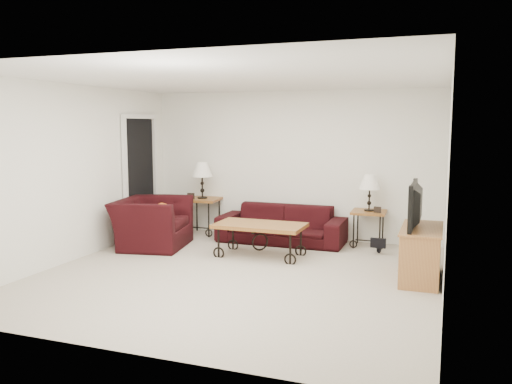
# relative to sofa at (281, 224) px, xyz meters

# --- Properties ---
(ground) EXTENTS (5.00, 5.00, 0.00)m
(ground) POSITION_rel_sofa_xyz_m (0.03, -2.02, -0.30)
(ground) COLOR #C0B5A4
(ground) RESTS_ON ground
(wall_back) EXTENTS (5.00, 0.02, 2.50)m
(wall_back) POSITION_rel_sofa_xyz_m (0.03, 0.48, 0.95)
(wall_back) COLOR white
(wall_back) RESTS_ON ground
(wall_front) EXTENTS (5.00, 0.02, 2.50)m
(wall_front) POSITION_rel_sofa_xyz_m (0.03, -4.52, 0.95)
(wall_front) COLOR white
(wall_front) RESTS_ON ground
(wall_left) EXTENTS (0.02, 5.00, 2.50)m
(wall_left) POSITION_rel_sofa_xyz_m (-2.47, -2.02, 0.95)
(wall_left) COLOR white
(wall_left) RESTS_ON ground
(wall_right) EXTENTS (0.02, 5.00, 2.50)m
(wall_right) POSITION_rel_sofa_xyz_m (2.53, -2.02, 0.95)
(wall_right) COLOR white
(wall_right) RESTS_ON ground
(ceiling) EXTENTS (5.00, 5.00, 0.00)m
(ceiling) POSITION_rel_sofa_xyz_m (0.03, -2.02, 2.20)
(ceiling) COLOR white
(ceiling) RESTS_ON wall_back
(doorway) EXTENTS (0.08, 0.94, 2.04)m
(doorway) POSITION_rel_sofa_xyz_m (-2.44, -0.37, 0.72)
(doorway) COLOR black
(doorway) RESTS_ON ground
(sofa) EXTENTS (2.07, 0.81, 0.61)m
(sofa) POSITION_rel_sofa_xyz_m (0.00, 0.00, 0.00)
(sofa) COLOR black
(sofa) RESTS_ON ground
(side_table_left) EXTENTS (0.64, 0.64, 0.64)m
(side_table_left) POSITION_rel_sofa_xyz_m (-1.52, 0.18, 0.02)
(side_table_left) COLOR brown
(side_table_left) RESTS_ON ground
(side_table_right) EXTENTS (0.55, 0.55, 0.58)m
(side_table_right) POSITION_rel_sofa_xyz_m (1.39, 0.18, -0.01)
(side_table_right) COLOR brown
(side_table_right) RESTS_ON ground
(lamp_left) EXTENTS (0.40, 0.40, 0.64)m
(lamp_left) POSITION_rel_sofa_xyz_m (-1.52, 0.18, 0.66)
(lamp_left) COLOR black
(lamp_left) RESTS_ON side_table_left
(lamp_right) EXTENTS (0.34, 0.34, 0.58)m
(lamp_right) POSITION_rel_sofa_xyz_m (1.39, 0.18, 0.56)
(lamp_right) COLOR black
(lamp_right) RESTS_ON side_table_right
(photo_frame_left) EXTENTS (0.13, 0.05, 0.11)m
(photo_frame_left) POSITION_rel_sofa_xyz_m (-1.67, 0.03, 0.39)
(photo_frame_left) COLOR black
(photo_frame_left) RESTS_ON side_table_left
(photo_frame_right) EXTENTS (0.12, 0.04, 0.10)m
(photo_frame_right) POSITION_rel_sofa_xyz_m (1.54, 0.03, 0.32)
(photo_frame_right) COLOR black
(photo_frame_right) RESTS_ON side_table_right
(coffee_table) EXTENTS (1.31, 0.72, 0.49)m
(coffee_table) POSITION_rel_sofa_xyz_m (-0.02, -1.00, -0.06)
(coffee_table) COLOR brown
(coffee_table) RESTS_ON ground
(armchair) EXTENTS (1.23, 1.35, 0.77)m
(armchair) POSITION_rel_sofa_xyz_m (-1.84, -1.00, 0.08)
(armchair) COLOR black
(armchair) RESTS_ON ground
(throw_pillow) EXTENTS (0.15, 0.36, 0.35)m
(throw_pillow) POSITION_rel_sofa_xyz_m (-1.69, -1.05, 0.22)
(throw_pillow) COLOR #C85319
(throw_pillow) RESTS_ON armchair
(tv_stand) EXTENTS (0.46, 1.10, 0.66)m
(tv_stand) POSITION_rel_sofa_xyz_m (2.26, -1.40, 0.03)
(tv_stand) COLOR #A67A3D
(tv_stand) RESTS_ON ground
(television) EXTENTS (0.13, 0.99, 0.57)m
(television) POSITION_rel_sofa_xyz_m (2.24, -1.40, 0.64)
(television) COLOR black
(television) RESTS_ON tv_stand
(backpack) EXTENTS (0.40, 0.35, 0.45)m
(backpack) POSITION_rel_sofa_xyz_m (1.61, -0.21, -0.08)
(backpack) COLOR black
(backpack) RESTS_ON ground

